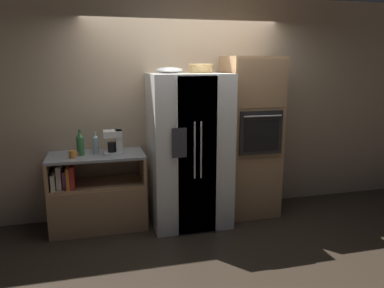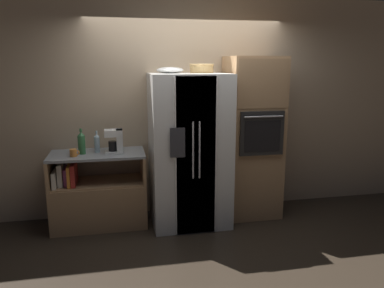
% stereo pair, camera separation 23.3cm
% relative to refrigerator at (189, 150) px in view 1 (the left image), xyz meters
% --- Properties ---
extents(ground_plane, '(20.00, 20.00, 0.00)m').
position_rel_refrigerator_xyz_m(ground_plane, '(0.04, -0.02, -0.92)').
color(ground_plane, black).
extents(wall_back, '(12.00, 0.06, 2.80)m').
position_rel_refrigerator_xyz_m(wall_back, '(0.04, 0.44, 0.48)').
color(wall_back, tan).
rests_on(wall_back, ground_plane).
extents(counter_left, '(1.12, 0.59, 0.91)m').
position_rel_refrigerator_xyz_m(counter_left, '(-1.12, 0.12, -0.58)').
color(counter_left, '#A87F56').
rests_on(counter_left, ground_plane).
extents(refrigerator, '(0.93, 0.84, 1.85)m').
position_rel_refrigerator_xyz_m(refrigerator, '(0.00, 0.00, 0.00)').
color(refrigerator, silver).
rests_on(refrigerator, ground_plane).
extents(wall_oven, '(0.67, 0.68, 2.05)m').
position_rel_refrigerator_xyz_m(wall_oven, '(0.85, 0.10, 0.10)').
color(wall_oven, '#A87F56').
rests_on(wall_oven, ground_plane).
extents(wicker_basket, '(0.30, 0.30, 0.11)m').
position_rel_refrigerator_xyz_m(wicker_basket, '(0.17, 0.10, 0.98)').
color(wicker_basket, tan).
rests_on(wicker_basket, refrigerator).
extents(fruit_bowl, '(0.32, 0.32, 0.07)m').
position_rel_refrigerator_xyz_m(fruit_bowl, '(-0.21, 0.08, 0.96)').
color(fruit_bowl, white).
rests_on(fruit_bowl, refrigerator).
extents(bottle_tall, '(0.07, 0.07, 0.26)m').
position_rel_refrigerator_xyz_m(bottle_tall, '(-1.10, 0.17, 0.10)').
color(bottle_tall, silver).
rests_on(bottle_tall, counter_left).
extents(bottle_short, '(0.09, 0.09, 0.30)m').
position_rel_refrigerator_xyz_m(bottle_short, '(-1.27, 0.11, 0.12)').
color(bottle_short, '#33723F').
rests_on(bottle_short, counter_left).
extents(mug, '(0.11, 0.08, 0.09)m').
position_rel_refrigerator_xyz_m(mug, '(-1.36, 0.00, 0.03)').
color(mug, orange).
rests_on(mug, counter_left).
extents(coffee_maker, '(0.21, 0.16, 0.28)m').
position_rel_refrigerator_xyz_m(coffee_maker, '(-0.88, 0.09, 0.14)').
color(coffee_maker, white).
rests_on(coffee_maker, counter_left).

